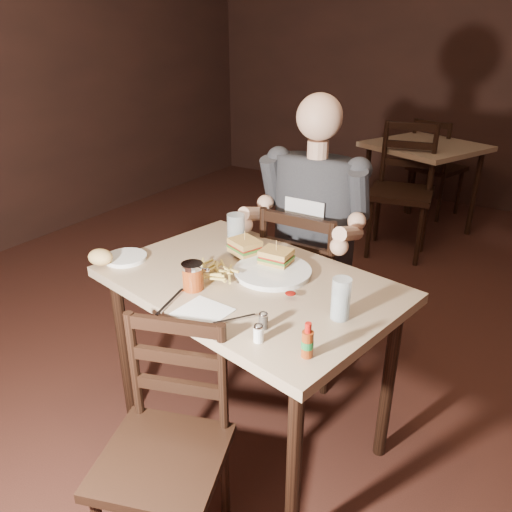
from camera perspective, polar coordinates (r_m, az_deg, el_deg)
The scene contains 24 objects.
room_shell at distance 1.91m, azimuth 10.66°, elevation 16.78°, with size 7.00×7.00×7.00m.
main_table at distance 1.96m, azimuth -0.79°, elevation -5.06°, with size 1.22×0.93×0.77m.
bg_table at distance 4.47m, azimuth 18.67°, elevation 10.91°, with size 1.05×1.05×0.77m.
chair_far at distance 2.52m, azimuth 6.35°, elevation -3.78°, with size 0.42×0.46×0.91m, color black, non-canonical shape.
chair_near at distance 1.72m, azimuth -10.70°, elevation -21.88°, with size 0.38×0.42×0.83m, color black, non-canonical shape.
bg_chair_far at distance 5.05m, azimuth 19.98°, elevation 9.49°, with size 0.42×0.46×0.90m, color black, non-canonical shape.
bg_chair_near at distance 4.00m, azimuth 16.25°, elevation 6.97°, with size 0.46×0.50×1.00m, color black, non-canonical shape.
diner at distance 2.29m, azimuth 6.38°, elevation 6.35°, with size 0.54×0.42×0.93m, color #2B2E30, non-canonical shape.
dinner_plate at distance 1.95m, azimuth 1.90°, elevation -1.89°, with size 0.30×0.30×0.02m, color white.
sandwich_left at distance 2.07m, azimuth -1.29°, elevation 1.65°, with size 0.12×0.10×0.10m, color tan, non-canonical shape.
sandwich_right at distance 1.98m, azimuth 2.33°, elevation 0.46°, with size 0.12×0.10×0.10m, color tan, non-canonical shape.
fries_pile at distance 1.92m, azimuth -4.78°, elevation -1.45°, with size 0.25×0.17×0.04m, color #E5C864, non-canonical shape.
ketchup_dollop at distance 1.78m, azimuth 3.96°, elevation -4.28°, with size 0.04×0.04×0.01m, color maroon.
glass_left at distance 2.19m, azimuth -2.30°, elevation 2.99°, with size 0.08×0.08×0.14m, color silver.
glass_right at distance 1.66m, azimuth 9.67°, elevation -4.83°, with size 0.06×0.06×0.15m, color silver.
hot_sauce at distance 1.47m, azimuth 5.92°, elevation -9.52°, with size 0.04×0.04×0.11m, color maroon, non-canonical shape.
salt_shaker at distance 1.54m, azimuth 0.30°, elevation -8.81°, with size 0.03×0.03×0.06m, color white, non-canonical shape.
pepper_shaker at distance 1.60m, azimuth 0.84°, elevation -7.40°, with size 0.03×0.03×0.06m, color #38332D, non-canonical shape.
syrup_dispenser at distance 1.84m, azimuth -7.24°, elevation -2.32°, with size 0.08×0.08×0.10m, color maroon, non-canonical shape.
napkin at distance 1.71m, azimuth -6.08°, elevation -6.36°, with size 0.17×0.16×0.00m, color white.
knife at distance 1.78m, azimuth -9.77°, elevation -5.13°, with size 0.01×0.19×0.00m, color silver.
fork at distance 1.66m, azimuth -2.49°, elevation -7.21°, with size 0.01×0.15×0.00m, color silver.
side_plate at distance 2.14m, azimuth -14.66°, elevation -0.28°, with size 0.17×0.17×0.01m, color white.
bread_roll at distance 2.09m, azimuth -17.35°, elevation -0.12°, with size 0.11×0.09×0.06m, color tan.
Camera 1 is at (0.71, -1.76, 1.65)m, focal length 35.00 mm.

